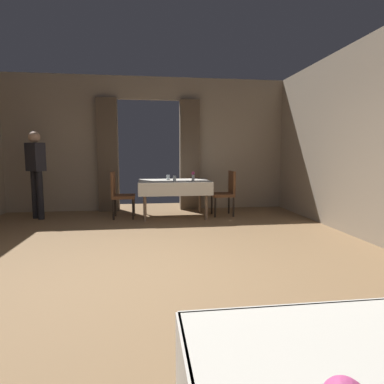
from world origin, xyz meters
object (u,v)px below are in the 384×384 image
Objects in this scene: glass_mid_b at (174,178)px; flower_vase_mid at (193,176)px; dining_table_mid at (174,185)px; chair_mid_right at (226,191)px; person_waiter_by_doorway at (36,167)px; chair_mid_left at (119,193)px; glass_mid_d at (168,177)px; plate_mid_c at (181,182)px.

flower_vase_mid is at bearing -2.36° from glass_mid_b.
chair_mid_right is at bearing 2.74° from dining_table_mid.
person_waiter_by_doorway reaches higher than flower_vase_mid.
chair_mid_right reaches higher than glass_mid_b.
chair_mid_left and chair_mid_right have the same top height.
glass_mid_b is at bearing -5.14° from person_waiter_by_doorway.
person_waiter_by_doorway is (-2.70, 0.24, 0.22)m from glass_mid_b.
glass_mid_d is at bearing 8.49° from chair_mid_left.
dining_table_mid is at bearing 169.27° from flower_vase_mid.
glass_mid_d is at bearing 112.04° from plate_mid_c.
glass_mid_d is (0.98, 0.15, 0.29)m from chair_mid_left.
glass_mid_d is (-0.22, 0.53, 0.05)m from plate_mid_c.
person_waiter_by_doorway reaches higher than chair_mid_right.
glass_mid_d is at bearing 0.20° from person_waiter_by_doorway.
glass_mid_d is 2.59m from person_waiter_by_doorway.
plate_mid_c is (-0.99, -0.39, 0.24)m from chair_mid_right.
glass_mid_d is (-0.11, 0.20, 0.14)m from dining_table_mid.
glass_mid_b is (1.10, -0.10, 0.29)m from chair_mid_left.
glass_mid_b is 0.99× the size of glass_mid_d.
chair_mid_right is 8.96× the size of glass_mid_b.
person_waiter_by_doorway is at bearing -179.80° from glass_mid_d.
plate_mid_c is (0.10, -0.28, -0.05)m from glass_mid_b.
flower_vase_mid is 0.56m from glass_mid_d.
plate_mid_c is 1.90× the size of glass_mid_d.
flower_vase_mid is 1.76× the size of glass_mid_d.
glass_mid_b is 0.06× the size of person_waiter_by_doorway.
glass_mid_b is at bearing -174.34° from chair_mid_right.
chair_mid_left is at bearing 177.46° from dining_table_mid.
chair_mid_left is at bearing -4.93° from person_waiter_by_doorway.
plate_mid_c is (0.10, -0.34, 0.09)m from dining_table_mid.
person_waiter_by_doorway is at bearing 175.07° from chair_mid_left.
chair_mid_right is at bearing 5.66° from glass_mid_b.
chair_mid_left is 5.04× the size of flower_vase_mid.
plate_mid_c is at bearing -72.81° from dining_table_mid.
dining_table_mid is 0.26m from glass_mid_d.
person_waiter_by_doorway reaches higher than plate_mid_c.
flower_vase_mid reaches higher than dining_table_mid.
glass_mid_b and glass_mid_d have the same top height.
chair_mid_left is at bearing -171.51° from glass_mid_d.
chair_mid_left is 1.14m from glass_mid_b.
chair_mid_left is 1.04m from glass_mid_d.
chair_mid_left is 8.88× the size of glass_mid_d.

